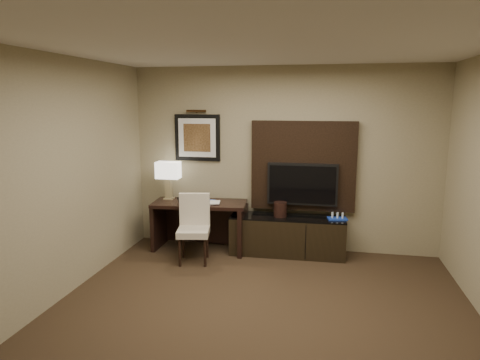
% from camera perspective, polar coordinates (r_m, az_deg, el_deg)
% --- Properties ---
extents(floor, '(4.50, 5.00, 0.01)m').
position_cam_1_polar(floor, '(4.39, 1.93, -19.66)').
color(floor, black).
rests_on(floor, ground).
extents(ceiling, '(4.50, 5.00, 0.01)m').
position_cam_1_polar(ceiling, '(3.83, 2.19, 18.02)').
color(ceiling, silver).
rests_on(ceiling, wall_back).
extents(wall_back, '(4.50, 0.01, 2.70)m').
position_cam_1_polar(wall_back, '(6.33, 5.75, 2.75)').
color(wall_back, gray).
rests_on(wall_back, floor).
extents(wall_front, '(4.50, 0.01, 2.70)m').
position_cam_1_polar(wall_front, '(1.63, -13.58, -21.31)').
color(wall_front, gray).
rests_on(wall_front, floor).
extents(wall_left, '(0.01, 5.00, 2.70)m').
position_cam_1_polar(wall_left, '(4.79, -25.56, -0.75)').
color(wall_left, gray).
rests_on(wall_left, floor).
extents(desk, '(1.41, 0.70, 0.73)m').
position_cam_1_polar(desk, '(6.43, -5.35, -6.11)').
color(desk, black).
rests_on(desk, floor).
extents(credenza, '(1.65, 0.49, 0.56)m').
position_cam_1_polar(credenza, '(6.26, 6.33, -7.38)').
color(credenza, black).
rests_on(credenza, floor).
extents(tv_wall_panel, '(1.50, 0.12, 1.30)m').
position_cam_1_polar(tv_wall_panel, '(6.26, 8.42, 1.86)').
color(tv_wall_panel, black).
rests_on(tv_wall_panel, wall_back).
extents(tv, '(1.00, 0.08, 0.60)m').
position_cam_1_polar(tv, '(6.20, 8.31, -0.56)').
color(tv, black).
rests_on(tv, tv_wall_panel).
extents(artwork, '(0.70, 0.04, 0.70)m').
position_cam_1_polar(artwork, '(6.53, -5.69, 5.64)').
color(artwork, black).
rests_on(artwork, wall_back).
extents(picture_light, '(0.04, 0.04, 0.30)m').
position_cam_1_polar(picture_light, '(6.47, -5.86, 9.14)').
color(picture_light, '#3F2714').
rests_on(picture_light, wall_back).
extents(desk_chair, '(0.51, 0.56, 0.89)m').
position_cam_1_polar(desk_chair, '(5.93, -6.22, -6.79)').
color(desk_chair, beige).
rests_on(desk_chair, floor).
extents(table_lamp, '(0.40, 0.27, 0.60)m').
position_cam_1_polar(table_lamp, '(6.53, -9.52, 0.05)').
color(table_lamp, '#9B8B60').
rests_on(table_lamp, desk).
extents(desk_phone, '(0.25, 0.23, 0.10)m').
position_cam_1_polar(desk_phone, '(6.39, -7.06, -2.40)').
color(desk_phone, black).
rests_on(desk_phone, desk).
extents(blue_folder, '(0.28, 0.34, 0.02)m').
position_cam_1_polar(blue_folder, '(6.28, -4.76, -2.96)').
color(blue_folder, '#173E9B').
rests_on(blue_folder, desk).
extents(book, '(0.17, 0.05, 0.23)m').
position_cam_1_polar(book, '(6.22, -4.29, -2.10)').
color(book, '#B7A190').
rests_on(book, desk).
extents(ice_bucket, '(0.24, 0.24, 0.21)m').
position_cam_1_polar(ice_bucket, '(6.16, 5.38, -3.91)').
color(ice_bucket, black).
rests_on(ice_bucket, credenza).
extents(minibar_tray, '(0.29, 0.20, 0.10)m').
position_cam_1_polar(minibar_tray, '(6.15, 12.87, -4.71)').
color(minibar_tray, '#1A39A9').
rests_on(minibar_tray, credenza).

